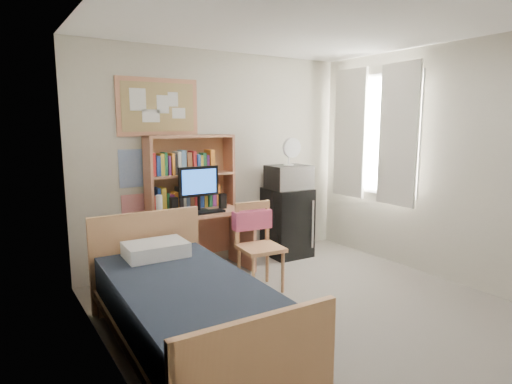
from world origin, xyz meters
TOP-DOWN VIEW (x-y plane):
  - floor at (0.00, 0.00)m, footprint 3.60×4.20m
  - ceiling at (0.00, 0.00)m, footprint 3.60×4.20m
  - wall_back at (0.00, 2.10)m, footprint 3.60×0.04m
  - wall_left at (-1.80, 0.00)m, footprint 0.04×4.20m
  - wall_right at (1.80, 0.00)m, footprint 0.04×4.20m
  - window_unit at (1.75, 1.20)m, footprint 0.10×1.40m
  - curtain_left at (1.72, 0.80)m, footprint 0.04×0.55m
  - curtain_right at (1.72, 1.60)m, footprint 0.04×0.55m
  - bulletin_board at (-0.78, 2.08)m, footprint 0.94×0.03m
  - poster_wave at (-1.10, 2.09)m, footprint 0.30×0.01m
  - poster_japan at (-1.10, 2.09)m, footprint 0.28×0.01m
  - desk at (-0.48, 1.77)m, footprint 1.22×0.61m
  - desk_chair at (-0.12, 1.00)m, footprint 0.51×0.51m
  - mini_fridge at (0.84, 1.82)m, footprint 0.56×0.56m
  - bed at (-1.27, 0.26)m, footprint 1.08×2.06m
  - hutch at (-0.48, 1.92)m, footprint 1.04×0.27m
  - monitor at (-0.48, 1.71)m, footprint 0.47×0.04m
  - keyboard at (-0.48, 1.57)m, footprint 0.45×0.14m
  - speaker_left at (-0.78, 1.72)m, footprint 0.08×0.08m
  - speaker_right at (-0.18, 1.71)m, footprint 0.07×0.07m
  - water_bottle at (-0.96, 1.68)m, footprint 0.07×0.07m
  - hoodie at (-0.10, 1.20)m, footprint 0.44×0.17m
  - microwave at (0.84, 1.80)m, footprint 0.54×0.42m
  - desk_fan at (0.84, 1.80)m, footprint 0.26×0.26m
  - pillow at (-1.25, 1.01)m, footprint 0.55×0.39m

SIDE VIEW (x-z plane):
  - floor at x=0.00m, z-range -0.02..0.00m
  - bed at x=-1.27m, z-range 0.00..0.56m
  - desk at x=-0.48m, z-range 0.00..0.76m
  - mini_fridge at x=0.84m, z-range 0.00..0.90m
  - desk_chair at x=-0.12m, z-range 0.00..0.93m
  - pillow at x=-1.25m, z-range 0.56..0.69m
  - hoodie at x=-0.10m, z-range 0.62..0.82m
  - keyboard at x=-0.48m, z-range 0.76..0.79m
  - poster_japan at x=-1.10m, z-range 0.60..0.96m
  - speaker_right at x=-0.18m, z-range 0.76..0.94m
  - speaker_left at x=-0.78m, z-range 0.76..0.95m
  - water_bottle at x=-0.96m, z-range 0.76..1.00m
  - monitor at x=-0.48m, z-range 0.76..1.27m
  - microwave at x=0.84m, z-range 0.90..1.20m
  - hutch at x=-0.48m, z-range 0.76..1.61m
  - poster_wave at x=-1.10m, z-range 1.04..1.46m
  - wall_back at x=0.00m, z-range 0.00..2.60m
  - wall_left at x=-1.80m, z-range 0.00..2.60m
  - wall_right at x=1.80m, z-range 0.00..2.60m
  - desk_fan at x=0.84m, z-range 1.20..1.52m
  - window_unit at x=1.75m, z-range 0.75..2.45m
  - curtain_left at x=1.72m, z-range 0.75..2.45m
  - curtain_right at x=1.72m, z-range 0.75..2.45m
  - bulletin_board at x=-0.78m, z-range 1.60..2.24m
  - ceiling at x=0.00m, z-range 2.59..2.61m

